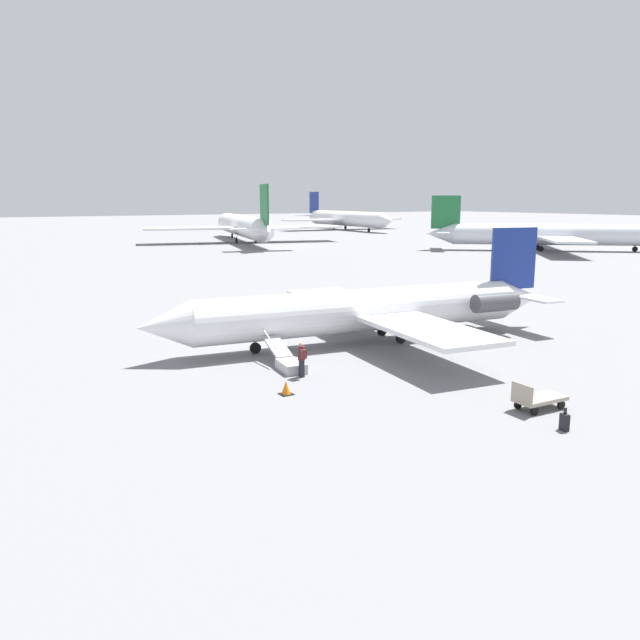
% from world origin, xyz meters
% --- Properties ---
extents(ground_plane, '(600.00, 600.00, 0.00)m').
position_xyz_m(ground_plane, '(0.00, 0.00, 0.00)').
color(ground_plane, slate).
extents(airplane_main, '(26.86, 20.28, 6.70)m').
position_xyz_m(airplane_main, '(-0.87, 0.13, 2.01)').
color(airplane_main, white).
rests_on(airplane_main, ground).
extents(airplane_far_left, '(36.53, 32.49, 9.12)m').
position_xyz_m(airplane_far_left, '(-67.44, -37.79, 2.71)').
color(airplane_far_left, silver).
rests_on(airplane_far_left, ground).
extents(airplane_taxiing_distant, '(39.36, 50.70, 10.97)m').
position_xyz_m(airplane_taxiing_distant, '(-32.18, -85.05, 3.26)').
color(airplane_taxiing_distant, white).
rests_on(airplane_taxiing_distant, ground).
extents(airplane_far_right, '(35.62, 46.98, 10.68)m').
position_xyz_m(airplane_far_right, '(-78.31, -116.49, 3.18)').
color(airplane_far_right, silver).
rests_on(airplane_far_right, ground).
extents(boarding_stairs, '(1.57, 4.12, 1.68)m').
position_xyz_m(boarding_stairs, '(6.68, 2.88, 0.37)').
color(boarding_stairs, '#B2B2B7').
rests_on(boarding_stairs, ground).
extents(passenger, '(0.37, 0.56, 1.74)m').
position_xyz_m(passenger, '(6.81, 4.48, 1.00)').
color(passenger, '#23232D').
rests_on(passenger, ground).
extents(luggage_cart, '(2.26, 1.23, 1.22)m').
position_xyz_m(luggage_cart, '(1.00, 13.77, 0.46)').
color(luggage_cart, '#9E937F').
rests_on(luggage_cart, ground).
extents(suitcase, '(0.32, 0.41, 0.88)m').
position_xyz_m(suitcase, '(2.08, 15.88, 0.33)').
color(suitcase, black).
rests_on(suitcase, ground).
extents(traffic_cone_near_stairs, '(0.57, 0.57, 0.62)m').
position_xyz_m(traffic_cone_near_stairs, '(8.82, 6.50, 0.29)').
color(traffic_cone_near_stairs, black).
rests_on(traffic_cone_near_stairs, ground).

